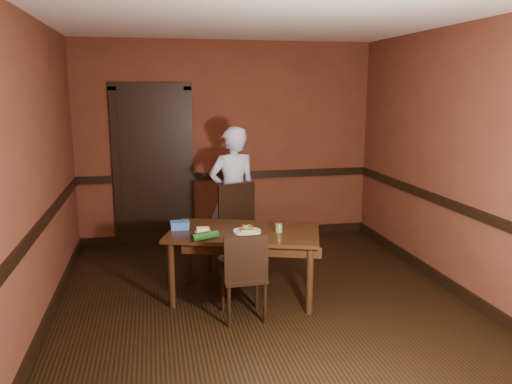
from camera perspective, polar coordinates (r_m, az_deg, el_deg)
name	(u,v)px	position (r m, az deg, el deg)	size (l,w,h in m)	color
floor	(263,304)	(5.02, 0.84, -12.64)	(4.00, 4.50, 0.01)	black
ceiling	(264,15)	(4.61, 0.94, 19.58)	(4.00, 4.50, 0.01)	white
wall_back	(228,143)	(6.82, -3.28, 5.65)	(4.00, 0.02, 2.70)	#5A2A1B
wall_front	(363,237)	(2.53, 12.16, -5.05)	(4.00, 0.02, 2.70)	#5A2A1B
wall_left	(34,175)	(4.63, -24.08, 1.75)	(0.02, 4.50, 2.70)	#5A2A1B
wall_right	(457,162)	(5.42, 22.01, 3.25)	(0.02, 4.50, 2.70)	#5A2A1B
dado_back	(228,175)	(6.87, -3.21, 1.90)	(4.00, 0.03, 0.10)	black
dado_left	(40,226)	(4.71, -23.45, -3.63)	(0.03, 4.50, 0.10)	black
dado_right	(452,205)	(5.49, 21.52, -1.40)	(0.03, 4.50, 0.10)	black
baseboard_back	(229,234)	(7.06, -3.14, -4.83)	(4.00, 0.03, 0.12)	black
baseboard_left	(48,316)	(4.99, -22.65, -12.99)	(0.03, 4.50, 0.12)	black
baseboard_right	(446,282)	(5.73, 20.89, -9.61)	(0.03, 4.50, 0.12)	black
door	(153,164)	(6.75, -11.65, 3.14)	(1.05, 0.07, 2.20)	black
dining_table	(244,264)	(5.06, -1.35, -8.20)	(1.47, 0.83, 0.69)	black
chair_far	(234,230)	(5.64, -2.58, -4.42)	(0.47, 0.47, 1.00)	black
chair_near	(243,274)	(4.59, -1.47, -9.39)	(0.39, 0.39, 0.83)	black
person	(233,194)	(6.03, -2.65, -0.26)	(0.60, 0.39, 1.64)	silver
sandwich_plate	(247,230)	(4.89, -1.03, -4.40)	(0.28, 0.28, 0.07)	silver
sauce_jar	(279,228)	(4.90, 2.62, -4.09)	(0.07, 0.07, 0.09)	#5A863C
cheese_saucer	(203,231)	(4.91, -6.09, -4.40)	(0.16, 0.16, 0.05)	silver
food_tub	(180,225)	(5.06, -8.70, -3.76)	(0.19, 0.13, 0.08)	#326EBF
wrapped_veg	(205,236)	(4.67, -5.87, -5.02)	(0.07, 0.07, 0.26)	#153E14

